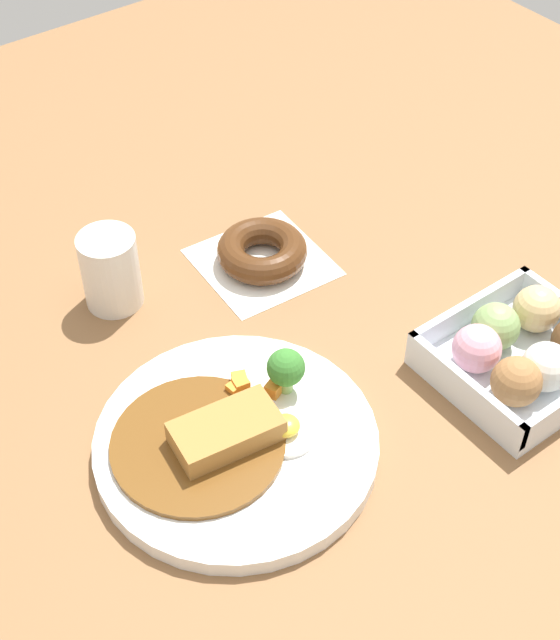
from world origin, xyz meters
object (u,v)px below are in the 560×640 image
donut_box (523,351)px  chocolate_ring_donut (262,252)px  curry_plate (235,440)px  coffee_mug (111,270)px

donut_box → chocolate_ring_donut: (0.11, -0.29, -0.01)m
curry_plate → coffee_mug: (-0.01, -0.24, 0.03)m
donut_box → chocolate_ring_donut: size_ratio=1.14×
curry_plate → chocolate_ring_donut: (-0.18, -0.20, 0.00)m
chocolate_ring_donut → coffee_mug: 0.17m
donut_box → coffee_mug: coffee_mug is taller
donut_box → curry_plate: bearing=-17.6°
curry_plate → coffee_mug: 0.25m
curry_plate → donut_box: 0.30m
curry_plate → donut_box: bearing=162.4°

